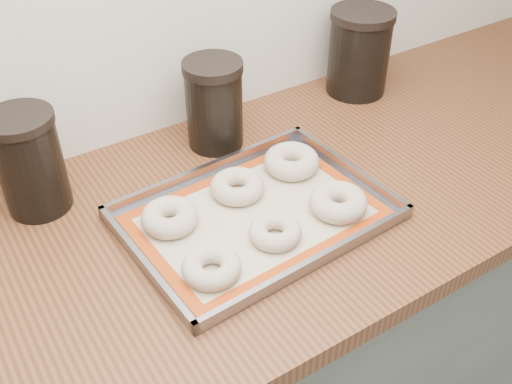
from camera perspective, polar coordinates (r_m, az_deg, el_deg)
cabinet at (r=1.49m, az=2.76°, el=-13.81°), size 3.00×0.65×0.86m
countertop at (r=1.17m, az=3.41°, el=-0.20°), size 3.06×0.68×0.04m
baking_tray at (r=1.08m, az=-0.00°, el=-2.21°), size 0.48×0.36×0.03m
baking_mat at (r=1.08m, az=0.00°, el=-2.29°), size 0.44×0.31×0.00m
bagel_front_left at (r=0.97m, az=-4.26°, el=-7.14°), size 0.12×0.12×0.03m
bagel_front_mid at (r=1.03m, az=1.83°, el=-3.80°), size 0.11×0.11×0.03m
bagel_front_right at (r=1.09m, az=7.85°, el=-0.97°), size 0.13×0.13×0.04m
bagel_back_left at (r=1.06m, az=-8.22°, el=-2.39°), size 0.11×0.11×0.04m
bagel_back_mid at (r=1.12m, az=-1.80°, el=0.53°), size 0.11×0.11×0.04m
bagel_back_right at (r=1.18m, az=3.41°, el=2.95°), size 0.12×0.12×0.04m
canister_left at (r=1.13m, az=-20.75°, el=2.65°), size 0.12×0.12×0.19m
canister_mid at (r=1.23m, az=-4.00°, el=8.37°), size 0.12×0.12×0.19m
canister_right at (r=1.45m, az=9.79°, el=13.02°), size 0.15×0.15×0.20m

